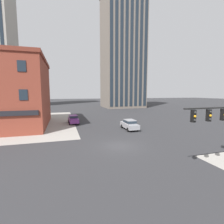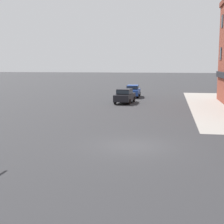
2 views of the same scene
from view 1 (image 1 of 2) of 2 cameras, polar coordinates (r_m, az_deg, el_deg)
The scene contains 4 objects.
ground_plane at distance 19.41m, azimuth 2.54°, elevation -11.68°, with size 320.00×320.00×0.00m, color #2D2D30.
car_main_northbound_near at distance 33.81m, azimuth -13.28°, elevation -2.36°, with size 2.06×4.48×1.68m.
car_main_southbound_far at distance 27.65m, azimuth 6.11°, elevation -4.20°, with size 1.90×4.41×1.68m.
residential_tower_skyline_right at distance 73.58m, azimuth 3.63°, elevation 20.31°, with size 16.21×15.11×46.99m.
Camera 1 is at (-6.08, -17.40, 6.09)m, focal length 26.35 mm.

